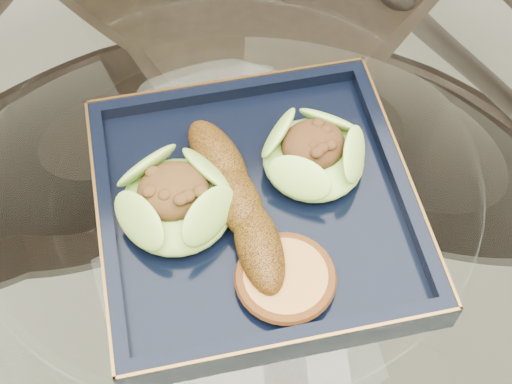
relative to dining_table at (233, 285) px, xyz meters
name	(u,v)px	position (x,y,z in m)	size (l,w,h in m)	color
dining_table	(233,285)	(0.00, 0.00, 0.00)	(1.13, 1.13, 0.77)	white
dining_chair	(214,17)	(0.16, 0.49, -0.09)	(0.52, 0.52, 0.90)	black
navy_plate	(256,211)	(0.02, -0.02, 0.17)	(0.27, 0.27, 0.02)	black
lettuce_wrap_left	(176,202)	(-0.05, 0.00, 0.20)	(0.10, 0.10, 0.03)	#6DA12E
lettuce_wrap_right	(314,156)	(0.08, 0.00, 0.20)	(0.09, 0.09, 0.03)	#72AA31
roasted_plantain	(238,200)	(0.00, -0.02, 0.20)	(0.18, 0.04, 0.03)	#5B3509
crumb_patty	(285,279)	(0.01, -0.10, 0.19)	(0.07, 0.07, 0.01)	#AD7639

